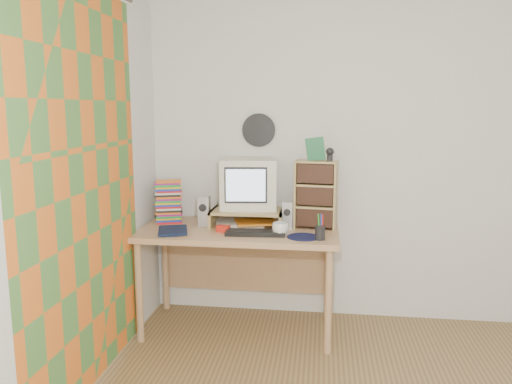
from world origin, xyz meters
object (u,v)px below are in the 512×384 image
(crt_monitor, at_px, (249,184))
(keyboard, at_px, (255,233))
(dvd_stack, at_px, (169,205))
(diary, at_px, (158,229))
(cd_rack, at_px, (316,194))
(mug, at_px, (280,229))
(desk, at_px, (240,245))

(crt_monitor, height_order, keyboard, crt_monitor)
(dvd_stack, relative_size, diary, 1.10)
(crt_monitor, xyz_separation_m, cd_rack, (0.49, -0.05, -0.06))
(keyboard, bearing_deg, dvd_stack, 154.83)
(keyboard, bearing_deg, diary, 179.90)
(cd_rack, height_order, mug, cd_rack)
(desk, relative_size, diary, 5.87)
(cd_rack, bearing_deg, keyboard, -140.02)
(diary, bearing_deg, cd_rack, -1.43)
(crt_monitor, bearing_deg, desk, -128.37)
(diary, bearing_deg, dvd_stack, 77.48)
(desk, relative_size, crt_monitor, 3.66)
(cd_rack, bearing_deg, dvd_stack, -174.05)
(dvd_stack, bearing_deg, crt_monitor, -15.36)
(desk, xyz_separation_m, mug, (0.31, -0.21, 0.18))
(crt_monitor, height_order, mug, crt_monitor)
(mug, bearing_deg, cd_rack, 47.67)
(dvd_stack, xyz_separation_m, diary, (0.02, -0.31, -0.11))
(mug, distance_m, diary, 0.84)
(desk, xyz_separation_m, crt_monitor, (0.05, 0.09, 0.44))
(cd_rack, bearing_deg, desk, -168.34)
(diary, bearing_deg, keyboard, -13.68)
(dvd_stack, bearing_deg, desk, -24.22)
(dvd_stack, distance_m, mug, 0.91)
(cd_rack, distance_m, diary, 1.12)
(desk, distance_m, mug, 0.42)
(mug, bearing_deg, keyboard, -178.74)
(cd_rack, xyz_separation_m, mug, (-0.23, -0.25, -0.20))
(desk, distance_m, crt_monitor, 0.45)
(cd_rack, height_order, diary, cd_rack)
(crt_monitor, height_order, dvd_stack, crt_monitor)
(crt_monitor, bearing_deg, keyboard, -80.17)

